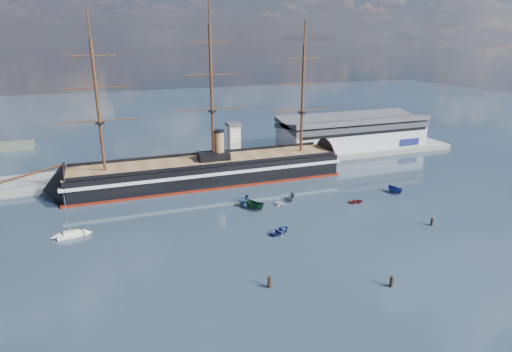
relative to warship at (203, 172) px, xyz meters
name	(u,v)px	position (x,y,z in m)	size (l,w,h in m)	color
ground	(259,199)	(12.04, -20.00, -4.04)	(600.00, 600.00, 0.00)	#1D2A35
quay	(249,164)	(22.04, 16.00, -4.04)	(180.00, 18.00, 2.00)	slate
warehouse	(352,132)	(70.04, 20.00, 3.95)	(63.00, 21.00, 11.60)	#B7BABC
quay_tower	(234,142)	(15.04, 13.00, 5.72)	(5.00, 5.00, 15.00)	silver
warship	(203,172)	(0.00, 0.00, 0.00)	(112.97, 17.26, 53.94)	black
sailboat	(72,234)	(-39.81, -27.91, -3.35)	(6.96, 2.91, 10.79)	white
motorboat_a	(255,210)	(7.81, -27.54, -4.04)	(7.75, 2.84, 3.10)	#163D25
motorboat_b	(280,233)	(8.41, -43.94, -4.04)	(3.79, 1.52, 1.77)	#314186
motorboat_c	(291,200)	(20.56, -24.79, -4.04)	(5.80, 2.13, 2.32)	slate
motorboat_d	(280,205)	(15.73, -27.21, -4.04)	(5.38, 2.33, 1.97)	white
motorboat_e	(356,203)	(37.41, -33.31, -4.04)	(2.68, 1.07, 1.25)	maroon
motorboat_f	(395,193)	(53.36, -30.54, -4.04)	(6.45, 2.36, 2.58)	navy
motorboat_g	(244,204)	(6.32, -22.54, -4.04)	(6.53, 2.39, 2.61)	#2B4C7F
piling_near_left	(269,287)	(-3.55, -65.44, -4.04)	(0.64, 0.64, 3.09)	black
piling_near_mid	(391,287)	(18.64, -73.64, -4.04)	(0.64, 0.64, 2.97)	black
piling_far_right	(431,225)	(46.57, -53.84, -4.04)	(0.64, 0.64, 2.81)	black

